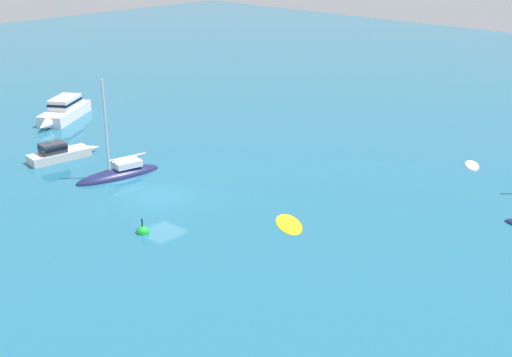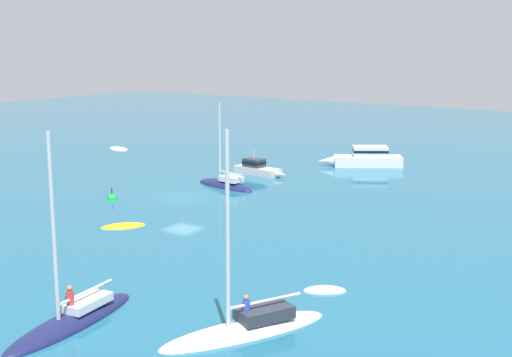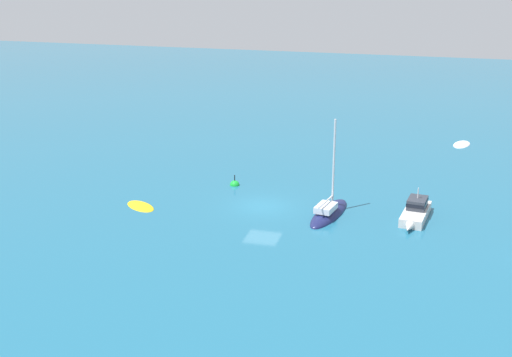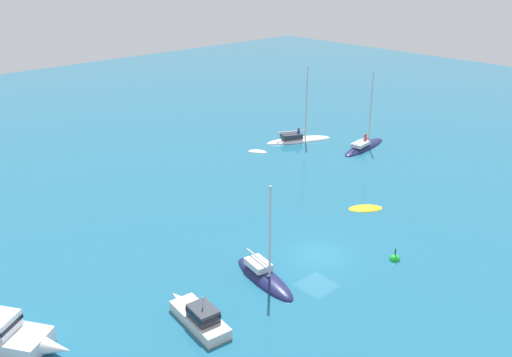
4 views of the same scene
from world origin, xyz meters
TOP-DOWN VIEW (x-y plane):
  - ground_plane at (0.00, 0.00)m, footprint 160.00×160.00m
  - sailboat at (18.56, -17.88)m, footprint 4.99×7.77m
  - sloop at (0.38, 4.97)m, footprint 6.32×2.79m
  - skiff at (2.36, -8.69)m, footprint 2.85×3.19m
  - yacht at (11.94, -21.36)m, footprint 2.78×7.93m
  - cabin_cruiser_1 at (-0.50, 10.96)m, footprint 5.61×2.10m
  - dinghy at (18.88, -11.83)m, footprint 2.26×1.98m
  - channel_buoy at (-4.06, -3.38)m, footprint 0.77×0.77m

SIDE VIEW (x-z plane):
  - ground_plane at x=0.00m, z-range 0.00..0.00m
  - skiff at x=2.36m, z-range -0.18..0.18m
  - dinghy at x=18.88m, z-range -0.24..0.24m
  - channel_buoy at x=-4.06m, z-range -0.61..0.62m
  - sloop at x=0.38m, z-range -3.59..3.80m
  - yacht at x=11.94m, z-range -4.28..4.53m
  - sailboat at x=18.56m, z-range -4.28..4.61m
  - cabin_cruiser_1 at x=-0.50m, z-range -0.53..1.59m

